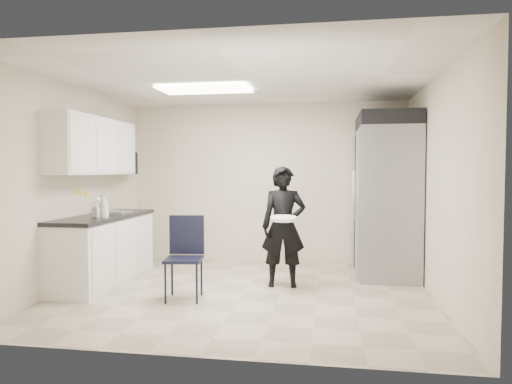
% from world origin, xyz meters
% --- Properties ---
extents(floor, '(4.50, 4.50, 0.00)m').
position_xyz_m(floor, '(0.00, 0.00, 0.00)').
color(floor, '#B1A28B').
rests_on(floor, ground).
extents(ceiling, '(4.50, 4.50, 0.00)m').
position_xyz_m(ceiling, '(0.00, 0.00, 2.60)').
color(ceiling, silver).
rests_on(ceiling, back_wall).
extents(back_wall, '(4.50, 0.00, 4.50)m').
position_xyz_m(back_wall, '(0.00, 2.00, 1.30)').
color(back_wall, beige).
rests_on(back_wall, floor).
extents(left_wall, '(0.00, 4.00, 4.00)m').
position_xyz_m(left_wall, '(-2.25, 0.00, 1.30)').
color(left_wall, beige).
rests_on(left_wall, floor).
extents(right_wall, '(0.00, 4.00, 4.00)m').
position_xyz_m(right_wall, '(2.25, 0.00, 1.30)').
color(right_wall, beige).
rests_on(right_wall, floor).
extents(ceiling_panel, '(1.20, 0.60, 0.02)m').
position_xyz_m(ceiling_panel, '(-0.60, 0.40, 2.57)').
color(ceiling_panel, white).
rests_on(ceiling_panel, ceiling).
extents(lower_counter, '(0.60, 1.90, 0.86)m').
position_xyz_m(lower_counter, '(-1.95, 0.20, 0.43)').
color(lower_counter, silver).
rests_on(lower_counter, floor).
extents(countertop, '(0.64, 1.95, 0.05)m').
position_xyz_m(countertop, '(-1.95, 0.20, 0.89)').
color(countertop, black).
rests_on(countertop, lower_counter).
extents(sink, '(0.42, 0.40, 0.14)m').
position_xyz_m(sink, '(-1.93, 0.45, 0.87)').
color(sink, gray).
rests_on(sink, countertop).
extents(faucet, '(0.02, 0.02, 0.24)m').
position_xyz_m(faucet, '(-2.13, 0.45, 1.02)').
color(faucet, silver).
rests_on(faucet, countertop).
extents(upper_cabinets, '(0.35, 1.80, 0.75)m').
position_xyz_m(upper_cabinets, '(-2.08, 0.20, 1.83)').
color(upper_cabinets, silver).
rests_on(upper_cabinets, left_wall).
extents(towel_dispenser, '(0.22, 0.30, 0.35)m').
position_xyz_m(towel_dispenser, '(-2.14, 1.35, 1.62)').
color(towel_dispenser, black).
rests_on(towel_dispenser, left_wall).
extents(notice_sticker_left, '(0.00, 0.12, 0.07)m').
position_xyz_m(notice_sticker_left, '(-2.24, 0.10, 1.22)').
color(notice_sticker_left, yellow).
rests_on(notice_sticker_left, left_wall).
extents(notice_sticker_right, '(0.00, 0.12, 0.07)m').
position_xyz_m(notice_sticker_right, '(-2.24, 0.30, 1.18)').
color(notice_sticker_right, yellow).
rests_on(notice_sticker_right, left_wall).
extents(commercial_fridge, '(0.80, 1.35, 2.10)m').
position_xyz_m(commercial_fridge, '(1.83, 1.27, 1.05)').
color(commercial_fridge, gray).
rests_on(commercial_fridge, floor).
extents(fridge_compressor, '(0.80, 1.35, 0.20)m').
position_xyz_m(fridge_compressor, '(1.83, 1.27, 2.20)').
color(fridge_compressor, black).
rests_on(fridge_compressor, commercial_fridge).
extents(folding_chair, '(0.47, 0.47, 0.94)m').
position_xyz_m(folding_chair, '(-0.64, -0.42, 0.47)').
color(folding_chair, black).
rests_on(folding_chair, floor).
extents(man_tuxedo, '(0.60, 0.43, 1.56)m').
position_xyz_m(man_tuxedo, '(0.44, 0.38, 0.78)').
color(man_tuxedo, black).
rests_on(man_tuxedo, floor).
extents(bucket_lid, '(0.36, 0.36, 0.04)m').
position_xyz_m(bucket_lid, '(0.47, 0.13, 0.91)').
color(bucket_lid, white).
rests_on(bucket_lid, man_tuxedo).
extents(soap_bottle_a, '(0.16, 0.16, 0.29)m').
position_xyz_m(soap_bottle_a, '(-1.73, -0.21, 1.05)').
color(soap_bottle_a, white).
rests_on(soap_bottle_a, countertop).
extents(soap_bottle_b, '(0.10, 0.10, 0.19)m').
position_xyz_m(soap_bottle_b, '(-1.90, -0.08, 1.01)').
color(soap_bottle_b, silver).
rests_on(soap_bottle_b, countertop).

